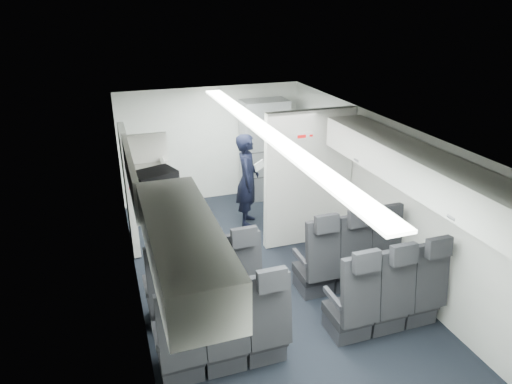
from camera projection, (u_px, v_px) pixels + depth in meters
cabin_shell at (266, 205)px, 5.94m from camera, size 3.41×6.01×2.16m
seat_row_front at (280, 274)px, 5.76m from camera, size 3.33×0.56×1.24m
seat_row_mid at (310, 317)px, 4.98m from camera, size 3.33×0.56×1.24m
overhead_bin_left_rear at (184, 246)px, 3.50m from camera, size 0.53×1.80×0.40m
overhead_bin_left_front_open at (152, 182)px, 5.06m from camera, size 0.64×1.70×0.72m
overhead_bin_right_rear at (476, 199)px, 4.33m from camera, size 0.53×1.80×0.40m
overhead_bin_right_front at (375, 146)px, 5.85m from camera, size 0.53×1.70×0.40m
bulkhead_partition at (308, 179)px, 6.95m from camera, size 1.40×0.15×2.13m
galley_unit at (264, 150)px, 8.66m from camera, size 0.85×0.52×1.90m
boarding_door at (129, 189)px, 6.88m from camera, size 0.12×1.27×1.86m
flight_attendant at (247, 180)px, 7.64m from camera, size 0.57×0.68×1.60m
carry_on_bag at (155, 183)px, 4.78m from camera, size 0.51×0.43×0.26m
papers at (259, 166)px, 7.55m from camera, size 0.19×0.10×0.14m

